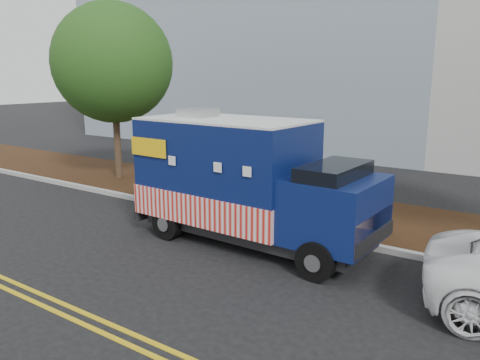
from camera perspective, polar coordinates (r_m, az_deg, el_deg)
The scene contains 8 objects.
ground at distance 11.96m, azimuth -1.72°, elevation -7.28°, with size 120.00×120.00×0.00m, color black.
curb at distance 13.03m, azimuth 1.91°, elevation -5.24°, with size 120.00×0.18×0.15m, color #9E9E99.
mulch_strip at distance 14.78m, azimuth 6.28°, elevation -3.15°, with size 120.00×4.00×0.15m, color black.
centerline_near at distance 9.05m, azimuth -19.09°, elevation -14.80°, with size 120.00×0.10×0.01m, color gold.
centerline_far at distance 8.93m, azimuth -20.42°, elevation -15.31°, with size 120.00×0.10×0.01m, color gold.
tree_a at distance 18.61m, azimuth -15.24°, elevation 13.58°, with size 4.46×4.46×6.76m.
sign_post at distance 13.50m, azimuth -0.52°, elevation 0.34°, with size 0.06×0.06×2.40m, color #473828.
food_truck at distance 11.46m, azimuth 0.42°, elevation -0.49°, with size 6.25×2.55×3.25m.
Camera 1 is at (6.63, -9.09, 4.07)m, focal length 35.00 mm.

